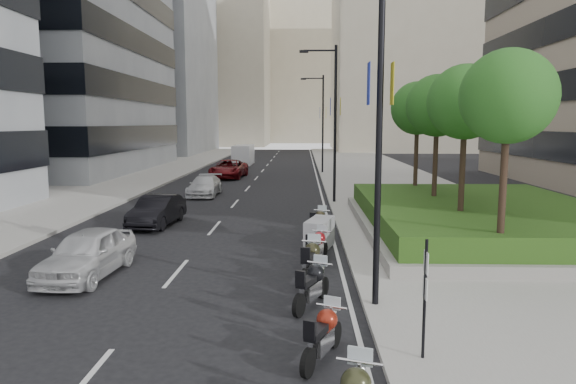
{
  "coord_description": "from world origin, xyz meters",
  "views": [
    {
      "loc": [
        2.45,
        -11.51,
        4.67
      ],
      "look_at": [
        1.89,
        8.32,
        2.0
      ],
      "focal_mm": 32.0,
      "sensor_mm": 36.0,
      "label": 1
    }
  ],
  "objects_px": {
    "motorcycle_4": "(317,247)",
    "car_c": "(205,186)",
    "delivery_van": "(243,156)",
    "motorcycle_2": "(312,285)",
    "motorcycle_6": "(318,223)",
    "car_b": "(157,211)",
    "motorcycle_5": "(319,234)",
    "lamp_post_1": "(332,116)",
    "motorcycle_1": "(323,335)",
    "car_a": "(87,253)",
    "parking_sign": "(425,293)",
    "car_d": "(229,169)",
    "lamp_post_2": "(321,119)",
    "motorcycle_3": "(311,262)",
    "lamp_post_0": "(373,106)"
  },
  "relations": [
    {
      "from": "car_c",
      "to": "delivery_van",
      "type": "bearing_deg",
      "value": 91.09
    },
    {
      "from": "car_b",
      "to": "motorcycle_6",
      "type": "bearing_deg",
      "value": -11.6
    },
    {
      "from": "lamp_post_1",
      "to": "car_b",
      "type": "distance_m",
      "value": 11.48
    },
    {
      "from": "car_b",
      "to": "car_c",
      "type": "xyz_separation_m",
      "value": [
        0.32,
        9.8,
        -0.05
      ]
    },
    {
      "from": "lamp_post_1",
      "to": "car_c",
      "type": "bearing_deg",
      "value": 158.05
    },
    {
      "from": "car_a",
      "to": "car_c",
      "type": "height_order",
      "value": "car_a"
    },
    {
      "from": "motorcycle_3",
      "to": "motorcycle_6",
      "type": "xyz_separation_m",
      "value": [
        0.41,
        6.06,
        -0.04
      ]
    },
    {
      "from": "lamp_post_2",
      "to": "delivery_van",
      "type": "xyz_separation_m",
      "value": [
        -8.43,
        10.31,
        -4.04
      ]
    },
    {
      "from": "lamp_post_2",
      "to": "motorcycle_6",
      "type": "relative_size",
      "value": 4.42
    },
    {
      "from": "lamp_post_0",
      "to": "lamp_post_1",
      "type": "distance_m",
      "value": 17.0
    },
    {
      "from": "motorcycle_2",
      "to": "motorcycle_6",
      "type": "height_order",
      "value": "motorcycle_6"
    },
    {
      "from": "parking_sign",
      "to": "motorcycle_1",
      "type": "xyz_separation_m",
      "value": [
        -1.93,
        0.14,
        -0.93
      ]
    },
    {
      "from": "parking_sign",
      "to": "motorcycle_6",
      "type": "height_order",
      "value": "parking_sign"
    },
    {
      "from": "motorcycle_4",
      "to": "car_d",
      "type": "relative_size",
      "value": 0.35
    },
    {
      "from": "motorcycle_3",
      "to": "car_b",
      "type": "height_order",
      "value": "car_b"
    },
    {
      "from": "car_b",
      "to": "car_d",
      "type": "xyz_separation_m",
      "value": [
        0.3,
        20.73,
        0.08
      ]
    },
    {
      "from": "motorcycle_2",
      "to": "car_b",
      "type": "relative_size",
      "value": 0.47
    },
    {
      "from": "motorcycle_1",
      "to": "motorcycle_5",
      "type": "relative_size",
      "value": 0.93
    },
    {
      "from": "motorcycle_1",
      "to": "motorcycle_4",
      "type": "height_order",
      "value": "motorcycle_4"
    },
    {
      "from": "car_b",
      "to": "motorcycle_5",
      "type": "bearing_deg",
      "value": -25.17
    },
    {
      "from": "delivery_van",
      "to": "lamp_post_1",
      "type": "bearing_deg",
      "value": -72.64
    },
    {
      "from": "motorcycle_3",
      "to": "car_d",
      "type": "relative_size",
      "value": 0.4
    },
    {
      "from": "lamp_post_1",
      "to": "motorcycle_1",
      "type": "distance_m",
      "value": 20.41
    },
    {
      "from": "motorcycle_1",
      "to": "motorcycle_2",
      "type": "bearing_deg",
      "value": 26.77
    },
    {
      "from": "motorcycle_2",
      "to": "car_a",
      "type": "height_order",
      "value": "car_a"
    },
    {
      "from": "motorcycle_4",
      "to": "car_a",
      "type": "relative_size",
      "value": 0.45
    },
    {
      "from": "car_c",
      "to": "delivery_van",
      "type": "xyz_separation_m",
      "value": [
        -0.41,
        25.07,
        0.38
      ]
    },
    {
      "from": "motorcycle_1",
      "to": "motorcycle_2",
      "type": "height_order",
      "value": "motorcycle_2"
    },
    {
      "from": "lamp_post_1",
      "to": "lamp_post_2",
      "type": "height_order",
      "value": "same"
    },
    {
      "from": "motorcycle_3",
      "to": "car_a",
      "type": "xyz_separation_m",
      "value": [
        -6.81,
        0.31,
        0.13
      ]
    },
    {
      "from": "lamp_post_0",
      "to": "car_c",
      "type": "xyz_separation_m",
      "value": [
        -8.02,
        20.23,
        -4.42
      ]
    },
    {
      "from": "lamp_post_0",
      "to": "car_b",
      "type": "xyz_separation_m",
      "value": [
        -8.34,
        10.43,
        -4.37
      ]
    },
    {
      "from": "motorcycle_1",
      "to": "car_b",
      "type": "distance_m",
      "value": 15.05
    },
    {
      "from": "motorcycle_1",
      "to": "car_c",
      "type": "distance_m",
      "value": 24.06
    },
    {
      "from": "motorcycle_3",
      "to": "motorcycle_5",
      "type": "height_order",
      "value": "motorcycle_5"
    },
    {
      "from": "parking_sign",
      "to": "car_d",
      "type": "xyz_separation_m",
      "value": [
        -8.69,
        34.16,
        -0.68
      ]
    },
    {
      "from": "car_c",
      "to": "delivery_van",
      "type": "relative_size",
      "value": 0.84
    },
    {
      "from": "car_b",
      "to": "delivery_van",
      "type": "relative_size",
      "value": 0.8
    },
    {
      "from": "motorcycle_4",
      "to": "car_c",
      "type": "relative_size",
      "value": 0.44
    },
    {
      "from": "motorcycle_4",
      "to": "car_c",
      "type": "bearing_deg",
      "value": 44.92
    },
    {
      "from": "lamp_post_2",
      "to": "car_d",
      "type": "distance_m",
      "value": 9.88
    },
    {
      "from": "car_d",
      "to": "delivery_van",
      "type": "distance_m",
      "value": 14.15
    },
    {
      "from": "delivery_van",
      "to": "car_d",
      "type": "bearing_deg",
      "value": -87.64
    },
    {
      "from": "motorcycle_5",
      "to": "car_b",
      "type": "distance_m",
      "value": 8.38
    },
    {
      "from": "motorcycle_4",
      "to": "car_b",
      "type": "relative_size",
      "value": 0.46
    },
    {
      "from": "lamp_post_1",
      "to": "delivery_van",
      "type": "height_order",
      "value": "lamp_post_1"
    },
    {
      "from": "car_a",
      "to": "lamp_post_2",
      "type": "bearing_deg",
      "value": 79.22
    },
    {
      "from": "motorcycle_1",
      "to": "motorcycle_4",
      "type": "relative_size",
      "value": 0.96
    },
    {
      "from": "motorcycle_2",
      "to": "car_c",
      "type": "bearing_deg",
      "value": 42.69
    },
    {
      "from": "motorcycle_4",
      "to": "delivery_van",
      "type": "distance_m",
      "value": 41.59
    }
  ]
}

